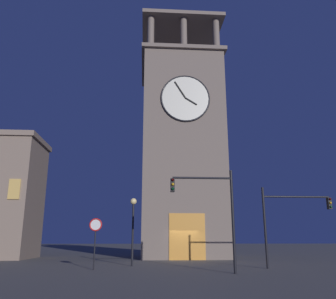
# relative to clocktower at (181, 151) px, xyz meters

# --- Properties ---
(ground_plane) EXTENTS (200.00, 200.00, 0.00)m
(ground_plane) POSITION_rel_clocktower_xyz_m (0.32, 4.38, -10.82)
(ground_plane) COLOR #56544F
(clocktower) EXTENTS (8.67, 9.48, 27.41)m
(clocktower) POSITION_rel_clocktower_xyz_m (0.00, 0.00, 0.00)
(clocktower) COLOR #75665B
(clocktower) RESTS_ON ground_plane
(traffic_signal_near) EXTENTS (3.53, 0.41, 5.58)m
(traffic_signal_near) POSITION_rel_clocktower_xyz_m (0.06, 16.39, -7.12)
(traffic_signal_near) COLOR black
(traffic_signal_near) RESTS_ON ground_plane
(traffic_signal_mid) EXTENTS (4.63, 0.41, 5.08)m
(traffic_signal_mid) POSITION_rel_clocktower_xyz_m (-5.55, 13.33, -7.43)
(traffic_signal_mid) COLOR black
(traffic_signal_mid) RESTS_ON ground_plane
(street_lamp) EXTENTS (0.44, 0.44, 4.58)m
(street_lamp) POSITION_rel_clocktower_xyz_m (4.58, 10.86, -7.58)
(street_lamp) COLOR black
(street_lamp) RESTS_ON ground_plane
(no_horn_sign) EXTENTS (0.78, 0.14, 3.02)m
(no_horn_sign) POSITION_rel_clocktower_xyz_m (6.76, 13.60, -8.45)
(no_horn_sign) COLOR black
(no_horn_sign) RESTS_ON ground_plane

